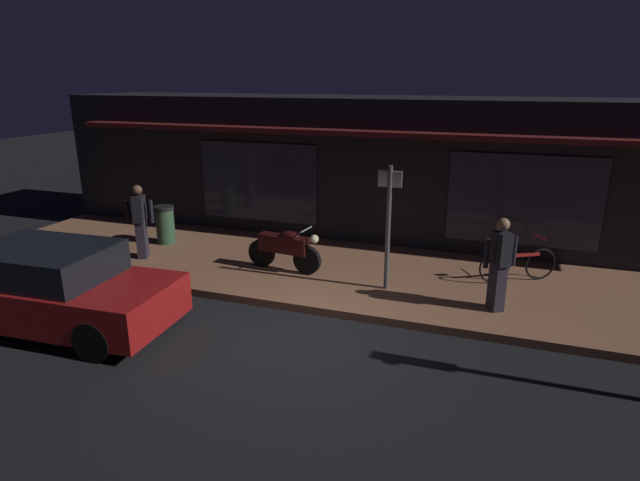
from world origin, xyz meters
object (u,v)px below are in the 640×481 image
at_px(motorcycle, 285,248).
at_px(trash_bin, 165,224).
at_px(sign_post, 388,221).
at_px(bicycle_parked, 518,264).
at_px(parked_car_near, 53,288).
at_px(person_photographer, 140,220).
at_px(person_bystander, 499,263).

height_order(motorcycle, trash_bin, motorcycle).
bearing_deg(trash_bin, sign_post, -10.62).
bearing_deg(bicycle_parked, motorcycle, -168.21).
bearing_deg(parked_car_near, person_photographer, 101.15).
height_order(motorcycle, bicycle_parked, motorcycle).
bearing_deg(person_bystander, parked_car_near, -157.76).
xyz_separation_m(sign_post, parked_car_near, (-4.99, -3.18, -0.81)).
relative_size(person_photographer, parked_car_near, 0.40).
height_order(person_bystander, parked_car_near, person_bystander).
xyz_separation_m(person_photographer, parked_car_near, (0.62, -3.15, -0.32)).
height_order(person_bystander, sign_post, sign_post).
bearing_deg(trash_bin, motorcycle, -12.75).
bearing_deg(sign_post, bicycle_parked, 27.61).
xyz_separation_m(trash_bin, parked_car_near, (0.79, -4.27, 0.08)).
distance_m(motorcycle, parked_car_near, 4.43).
bearing_deg(person_bystander, person_photographer, 177.93).
xyz_separation_m(person_photographer, sign_post, (5.61, 0.04, 0.48)).
distance_m(bicycle_parked, trash_bin, 8.17).
height_order(person_bystander, trash_bin, person_bystander).
xyz_separation_m(person_photographer, person_bystander, (7.64, -0.28, 0.00)).
bearing_deg(person_bystander, sign_post, 171.28).
xyz_separation_m(motorcycle, sign_post, (2.24, -0.28, 0.86)).
distance_m(person_photographer, parked_car_near, 3.22).
height_order(trash_bin, parked_car_near, parked_car_near).
height_order(person_photographer, parked_car_near, person_photographer).
xyz_separation_m(person_photographer, trash_bin, (-0.17, 1.12, -0.41)).
bearing_deg(sign_post, person_bystander, -8.72).
bearing_deg(trash_bin, parked_car_near, -79.46).
distance_m(sign_post, parked_car_near, 5.97).
bearing_deg(bicycle_parked, sign_post, -152.39).
bearing_deg(motorcycle, person_photographer, -174.61).
relative_size(motorcycle, bicycle_parked, 1.17).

